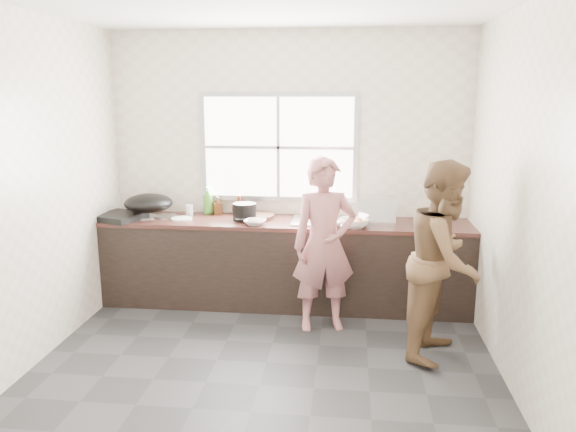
# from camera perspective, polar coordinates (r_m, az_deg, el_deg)

# --- Properties ---
(floor) EXTENTS (3.60, 3.20, 0.01)m
(floor) POSITION_cam_1_polar(r_m,az_deg,el_deg) (4.60, -2.21, -14.70)
(floor) COLOR #2C2C2E
(floor) RESTS_ON ground
(ceiling) EXTENTS (3.60, 3.20, 0.01)m
(ceiling) POSITION_cam_1_polar(r_m,az_deg,el_deg) (4.14, -2.54, 20.95)
(ceiling) COLOR silver
(ceiling) RESTS_ON wall_back
(wall_back) EXTENTS (3.60, 0.01, 2.70)m
(wall_back) POSITION_cam_1_polar(r_m,az_deg,el_deg) (5.73, 0.06, 5.00)
(wall_back) COLOR beige
(wall_back) RESTS_ON ground
(wall_left) EXTENTS (0.01, 3.20, 2.70)m
(wall_left) POSITION_cam_1_polar(r_m,az_deg,el_deg) (4.78, -24.33, 2.39)
(wall_left) COLOR beige
(wall_left) RESTS_ON ground
(wall_right) EXTENTS (0.01, 3.20, 2.70)m
(wall_right) POSITION_cam_1_polar(r_m,az_deg,el_deg) (4.28, 22.30, 1.51)
(wall_right) COLOR beige
(wall_right) RESTS_ON ground
(wall_front) EXTENTS (3.60, 0.01, 2.70)m
(wall_front) POSITION_cam_1_polar(r_m,az_deg,el_deg) (2.62, -7.67, -4.10)
(wall_front) COLOR beige
(wall_front) RESTS_ON ground
(cabinet) EXTENTS (3.60, 0.62, 0.82)m
(cabinet) POSITION_cam_1_polar(r_m,az_deg,el_deg) (5.63, -0.29, -4.95)
(cabinet) COLOR black
(cabinet) RESTS_ON floor
(countertop) EXTENTS (3.60, 0.64, 0.04)m
(countertop) POSITION_cam_1_polar(r_m,az_deg,el_deg) (5.51, -0.30, -0.68)
(countertop) COLOR #381C17
(countertop) RESTS_ON cabinet
(sink) EXTENTS (0.55, 0.45, 0.02)m
(sink) POSITION_cam_1_polar(r_m,az_deg,el_deg) (5.48, 3.34, -0.52)
(sink) COLOR silver
(sink) RESTS_ON countertop
(faucet) EXTENTS (0.02, 0.02, 0.30)m
(faucet) POSITION_cam_1_polar(r_m,az_deg,el_deg) (5.65, 3.47, 1.37)
(faucet) COLOR silver
(faucet) RESTS_ON countertop
(window_frame) EXTENTS (1.60, 0.05, 1.10)m
(window_frame) POSITION_cam_1_polar(r_m,az_deg,el_deg) (5.71, -0.96, 6.99)
(window_frame) COLOR #9EA0A5
(window_frame) RESTS_ON wall_back
(window_glazing) EXTENTS (1.50, 0.01, 1.00)m
(window_glazing) POSITION_cam_1_polar(r_m,az_deg,el_deg) (5.68, -0.99, 6.96)
(window_glazing) COLOR white
(window_glazing) RESTS_ON window_frame
(woman) EXTENTS (0.60, 0.47, 1.45)m
(woman) POSITION_cam_1_polar(r_m,az_deg,el_deg) (4.98, 3.70, -3.51)
(woman) COLOR #B76E6F
(woman) RESTS_ON floor
(person_side) EXTENTS (0.85, 0.95, 1.59)m
(person_side) POSITION_cam_1_polar(r_m,az_deg,el_deg) (4.62, 15.63, -4.32)
(person_side) COLOR brown
(person_side) RESTS_ON floor
(cutting_board) EXTENTS (0.50, 0.50, 0.04)m
(cutting_board) POSITION_cam_1_polar(r_m,az_deg,el_deg) (5.63, -3.33, -0.03)
(cutting_board) COLOR black
(cutting_board) RESTS_ON countertop
(cleaver) EXTENTS (0.22, 0.15, 0.01)m
(cleaver) POSITION_cam_1_polar(r_m,az_deg,el_deg) (5.45, -4.39, -0.20)
(cleaver) COLOR silver
(cleaver) RESTS_ON cutting_board
(bowl_mince) EXTENTS (0.24, 0.24, 0.05)m
(bowl_mince) POSITION_cam_1_polar(r_m,az_deg,el_deg) (5.34, -3.37, -0.64)
(bowl_mince) COLOR silver
(bowl_mince) RESTS_ON countertop
(bowl_crabs) EXTENTS (0.27, 0.27, 0.07)m
(bowl_crabs) POSITION_cam_1_polar(r_m,az_deg,el_deg) (5.26, 6.78, -0.81)
(bowl_crabs) COLOR silver
(bowl_crabs) RESTS_ON countertop
(bowl_held) EXTENTS (0.22, 0.22, 0.07)m
(bowl_held) POSITION_cam_1_polar(r_m,az_deg,el_deg) (5.26, 4.50, -0.75)
(bowl_held) COLOR silver
(bowl_held) RESTS_ON countertop
(black_pot) EXTENTS (0.27, 0.27, 0.17)m
(black_pot) POSITION_cam_1_polar(r_m,az_deg,el_deg) (5.55, -4.43, 0.45)
(black_pot) COLOR black
(black_pot) RESTS_ON countertop
(plate_food) EXTENTS (0.23, 0.23, 0.02)m
(plate_food) POSITION_cam_1_polar(r_m,az_deg,el_deg) (5.65, -10.75, -0.28)
(plate_food) COLOR silver
(plate_food) RESTS_ON countertop
(bottle_green) EXTENTS (0.12, 0.12, 0.29)m
(bottle_green) POSITION_cam_1_polar(r_m,az_deg,el_deg) (5.85, -8.13, 1.59)
(bottle_green) COLOR #468C2D
(bottle_green) RESTS_ON countertop
(bottle_brown_tall) EXTENTS (0.10, 0.10, 0.17)m
(bottle_brown_tall) POSITION_cam_1_polar(r_m,az_deg,el_deg) (5.82, -7.16, 0.98)
(bottle_brown_tall) COLOR #472911
(bottle_brown_tall) RESTS_ON countertop
(bottle_brown_short) EXTENTS (0.19, 0.19, 0.18)m
(bottle_brown_short) POSITION_cam_1_polar(r_m,az_deg,el_deg) (5.79, -4.98, 1.04)
(bottle_brown_short) COLOR #4B2412
(bottle_brown_short) RESTS_ON countertop
(glass_jar) EXTENTS (0.08, 0.08, 0.11)m
(glass_jar) POSITION_cam_1_polar(r_m,az_deg,el_deg) (5.82, -10.00, 0.59)
(glass_jar) COLOR silver
(glass_jar) RESTS_ON countertop
(burner) EXTENTS (0.52, 0.52, 0.06)m
(burner) POSITION_cam_1_polar(r_m,az_deg,el_deg) (5.80, -16.74, -0.06)
(burner) COLOR black
(burner) RESTS_ON countertop
(wok) EXTENTS (0.62, 0.62, 0.18)m
(wok) POSITION_cam_1_polar(r_m,az_deg,el_deg) (5.78, -13.99, 1.28)
(wok) COLOR black
(wok) RESTS_ON burner
(dish_rack) EXTENTS (0.36, 0.26, 0.26)m
(dish_rack) POSITION_cam_1_polar(r_m,az_deg,el_deg) (5.44, 9.05, 0.60)
(dish_rack) COLOR silver
(dish_rack) RESTS_ON countertop
(pot_lid_left) EXTENTS (0.29, 0.29, 0.01)m
(pot_lid_left) POSITION_cam_1_polar(r_m,az_deg,el_deg) (5.84, -14.39, -0.07)
(pot_lid_left) COLOR #B5B6BD
(pot_lid_left) RESTS_ON countertop
(pot_lid_right) EXTENTS (0.27, 0.27, 0.01)m
(pot_lid_right) POSITION_cam_1_polar(r_m,az_deg,el_deg) (5.82, -12.27, -0.02)
(pot_lid_right) COLOR #ABADB2
(pot_lid_right) RESTS_ON countertop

